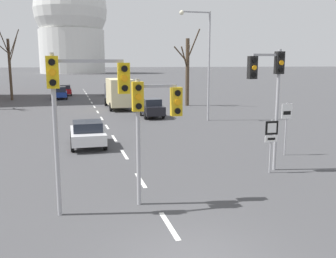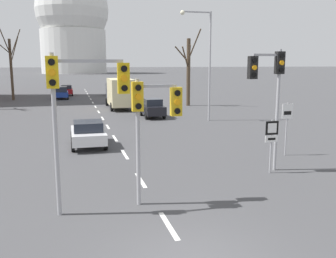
% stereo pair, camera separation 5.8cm
% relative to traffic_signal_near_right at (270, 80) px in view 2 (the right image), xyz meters
% --- Properties ---
extents(lane_stripe_0, '(0.16, 2.00, 0.01)m').
position_rel_traffic_signal_near_right_xyz_m(lane_stripe_0, '(-5.70, -4.45, -4.05)').
color(lane_stripe_0, silver).
rests_on(lane_stripe_0, ground_plane).
extents(lane_stripe_1, '(0.16, 2.00, 0.01)m').
position_rel_traffic_signal_near_right_xyz_m(lane_stripe_1, '(-5.70, 0.05, -4.05)').
color(lane_stripe_1, silver).
rests_on(lane_stripe_1, ground_plane).
extents(lane_stripe_2, '(0.16, 2.00, 0.01)m').
position_rel_traffic_signal_near_right_xyz_m(lane_stripe_2, '(-5.70, 4.55, -4.05)').
color(lane_stripe_2, silver).
rests_on(lane_stripe_2, ground_plane).
extents(lane_stripe_3, '(0.16, 2.00, 0.01)m').
position_rel_traffic_signal_near_right_xyz_m(lane_stripe_3, '(-5.70, 9.05, -4.05)').
color(lane_stripe_3, silver).
rests_on(lane_stripe_3, ground_plane).
extents(lane_stripe_4, '(0.16, 2.00, 0.01)m').
position_rel_traffic_signal_near_right_xyz_m(lane_stripe_4, '(-5.70, 13.55, -4.05)').
color(lane_stripe_4, silver).
rests_on(lane_stripe_4, ground_plane).
extents(lane_stripe_5, '(0.16, 2.00, 0.01)m').
position_rel_traffic_signal_near_right_xyz_m(lane_stripe_5, '(-5.70, 18.05, -4.05)').
color(lane_stripe_5, silver).
rests_on(lane_stripe_5, ground_plane).
extents(lane_stripe_6, '(0.16, 2.00, 0.01)m').
position_rel_traffic_signal_near_right_xyz_m(lane_stripe_6, '(-5.70, 22.55, -4.05)').
color(lane_stripe_6, silver).
rests_on(lane_stripe_6, ground_plane).
extents(lane_stripe_7, '(0.16, 2.00, 0.01)m').
position_rel_traffic_signal_near_right_xyz_m(lane_stripe_7, '(-5.70, 27.05, -4.05)').
color(lane_stripe_7, silver).
rests_on(lane_stripe_7, ground_plane).
extents(lane_stripe_8, '(0.16, 2.00, 0.01)m').
position_rel_traffic_signal_near_right_xyz_m(lane_stripe_8, '(-5.70, 31.55, -4.05)').
color(lane_stripe_8, silver).
rests_on(lane_stripe_8, ground_plane).
extents(lane_stripe_9, '(0.16, 2.00, 0.01)m').
position_rel_traffic_signal_near_right_xyz_m(lane_stripe_9, '(-5.70, 36.05, -4.05)').
color(lane_stripe_9, silver).
rests_on(lane_stripe_9, ground_plane).
extents(lane_stripe_10, '(0.16, 2.00, 0.01)m').
position_rel_traffic_signal_near_right_xyz_m(lane_stripe_10, '(-5.70, 40.55, -4.05)').
color(lane_stripe_10, silver).
rests_on(lane_stripe_10, ground_plane).
extents(lane_stripe_11, '(0.16, 2.00, 0.01)m').
position_rel_traffic_signal_near_right_xyz_m(lane_stripe_11, '(-5.70, 45.05, -4.05)').
color(lane_stripe_11, silver).
rests_on(lane_stripe_11, ground_plane).
extents(lane_stripe_12, '(0.16, 2.00, 0.01)m').
position_rel_traffic_signal_near_right_xyz_m(lane_stripe_12, '(-5.70, 49.55, -4.05)').
color(lane_stripe_12, silver).
rests_on(lane_stripe_12, ground_plane).
extents(lane_stripe_13, '(0.16, 2.00, 0.01)m').
position_rel_traffic_signal_near_right_xyz_m(lane_stripe_13, '(-5.70, 54.05, -4.05)').
color(lane_stripe_13, silver).
rests_on(lane_stripe_13, ground_plane).
extents(traffic_signal_near_right, '(1.63, 0.34, 5.36)m').
position_rel_traffic_signal_near_right_xyz_m(traffic_signal_near_right, '(0.00, 0.00, 0.00)').
color(traffic_signal_near_right, '#9E9EA3').
rests_on(traffic_signal_near_right, ground_plane).
extents(traffic_signal_centre_tall, '(1.67, 0.34, 4.28)m').
position_rel_traffic_signal_near_right_xyz_m(traffic_signal_centre_tall, '(-5.77, -2.55, -0.84)').
color(traffic_signal_centre_tall, '#9E9EA3').
rests_on(traffic_signal_centre_tall, ground_plane).
extents(traffic_signal_near_left, '(2.49, 0.34, 5.08)m').
position_rel_traffic_signal_near_right_xyz_m(traffic_signal_near_left, '(-8.11, -2.79, -0.18)').
color(traffic_signal_near_left, '#9E9EA3').
rests_on(traffic_signal_near_left, ground_plane).
extents(route_sign_post, '(0.60, 0.08, 2.36)m').
position_rel_traffic_signal_near_right_xyz_m(route_sign_post, '(-0.01, -0.37, -2.45)').
color(route_sign_post, '#9E9EA3').
rests_on(route_sign_post, ground_plane).
extents(speed_limit_sign, '(0.60, 0.08, 2.76)m').
position_rel_traffic_signal_near_right_xyz_m(speed_limit_sign, '(2.41, 2.31, -2.18)').
color(speed_limit_sign, '#9E9EA3').
rests_on(speed_limit_sign, ground_plane).
extents(street_lamp_right, '(2.63, 0.36, 8.83)m').
position_rel_traffic_signal_near_right_xyz_m(street_lamp_right, '(2.37, 14.60, 1.38)').
color(street_lamp_right, '#9E9EA3').
rests_on(street_lamp_right, ground_plane).
extents(sedan_near_left, '(1.82, 4.00, 1.65)m').
position_rel_traffic_signal_near_right_xyz_m(sedan_near_left, '(-9.44, 37.32, -3.22)').
color(sedan_near_left, navy).
rests_on(sedan_near_left, ground_plane).
extents(sedan_near_right, '(1.78, 3.84, 1.56)m').
position_rel_traffic_signal_near_right_xyz_m(sedan_near_right, '(-8.80, 42.74, -3.25)').
color(sedan_near_right, maroon).
rests_on(sedan_near_right, ground_plane).
extents(sedan_mid_centre, '(1.74, 3.91, 1.67)m').
position_rel_traffic_signal_near_right_xyz_m(sedan_mid_centre, '(-1.36, 17.60, -3.20)').
color(sedan_mid_centre, black).
rests_on(sedan_mid_centre, ground_plane).
extents(sedan_far_left, '(1.95, 3.88, 1.48)m').
position_rel_traffic_signal_near_right_xyz_m(sedan_far_left, '(-7.45, 7.12, -3.28)').
color(sedan_far_left, silver).
rests_on(sedan_far_left, ground_plane).
extents(sedan_far_right, '(1.82, 4.40, 1.53)m').
position_rel_traffic_signal_near_right_xyz_m(sedan_far_right, '(-2.06, 41.39, -3.26)').
color(sedan_far_right, slate).
rests_on(sedan_far_right, ground_plane).
extents(delivery_truck, '(2.44, 7.20, 3.14)m').
position_rel_traffic_signal_near_right_xyz_m(delivery_truck, '(-3.27, 24.92, -2.35)').
color(delivery_truck, '#333842').
rests_on(delivery_truck, ground_plane).
extents(bare_tree_left_near, '(3.83, 5.10, 9.07)m').
position_rel_traffic_signal_near_right_xyz_m(bare_tree_left_near, '(-15.50, 37.30, 0.56)').
color(bare_tree_left_near, '#473828').
rests_on(bare_tree_left_near, ground_plane).
extents(bare_tree_right_near, '(2.39, 2.08, 8.35)m').
position_rel_traffic_signal_near_right_xyz_m(bare_tree_right_near, '(4.50, 25.48, -0.00)').
color(bare_tree_right_near, '#473828').
rests_on(bare_tree_right_near, ground_plane).
extents(capitol_dome, '(31.88, 31.88, 45.03)m').
position_rel_traffic_signal_near_right_xyz_m(capitol_dome, '(-5.70, 162.00, 17.88)').
color(capitol_dome, silver).
rests_on(capitol_dome, ground_plane).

